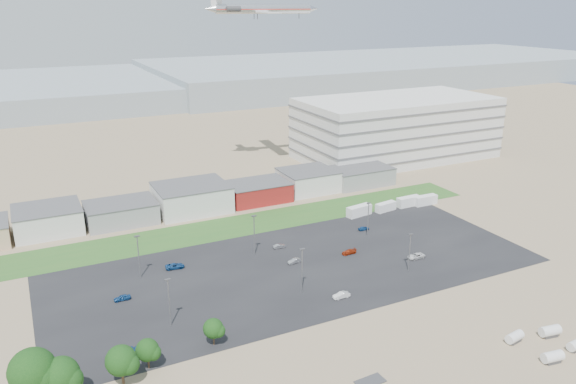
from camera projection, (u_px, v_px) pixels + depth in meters
ground at (318, 310)px, 119.65m from camera, size 700.00×700.00×0.00m
parking_lot at (297, 267)px, 138.73m from camera, size 120.00×50.00×0.01m
grass_strip at (232, 227)px, 163.81m from camera, size 160.00×16.00×0.02m
hills_backdrop at (153, 87)px, 402.49m from camera, size 700.00×200.00×9.00m
building_row at (157, 203)px, 171.54m from camera, size 170.00×20.00×8.00m
parking_garage at (396, 128)px, 234.02m from camera, size 80.00×40.00×25.00m
storage_tank_nw at (515, 337)px, 108.03m from camera, size 3.97×2.41×2.24m
storage_tank_ne at (550, 331)px, 109.84m from camera, size 4.35×2.64×2.45m
storage_tank_sw at (553, 357)px, 101.89m from camera, size 4.17×2.51×2.35m
storage_tank_se at (576, 345)px, 105.60m from camera, size 3.78×2.14×2.18m
box_trailer_a at (359, 211)px, 172.04m from camera, size 8.68×3.91×3.14m
box_trailer_b at (386, 207)px, 175.97m from camera, size 7.51×3.43×2.71m
box_trailer_c at (409, 201)px, 180.20m from camera, size 8.23×2.77×3.06m
box_trailer_d at (425, 200)px, 181.40m from camera, size 8.03×2.53×3.01m
tree_far_left at (33, 376)px, 89.09m from camera, size 8.02×8.02×12.02m
tree_left at (61, 379)px, 90.01m from camera, size 6.54×6.54×9.82m
tree_mid at (121, 364)px, 94.89m from camera, size 5.70×5.70×8.55m
tree_right at (147, 352)px, 99.55m from camera, size 4.43×4.43×6.65m
tree_near at (213, 330)px, 106.52m from camera, size 4.17×4.17×6.26m
lightpole_front_l at (169, 302)px, 112.37m from camera, size 1.22×0.51×10.40m
lightpole_front_m at (302, 271)px, 125.44m from camera, size 1.25×0.52×10.64m
lightpole_front_r at (409, 252)px, 135.76m from camera, size 1.13×0.47×9.64m
lightpole_back_l at (139, 257)px, 132.11m from camera, size 1.26×0.53×10.73m
lightpole_back_m at (254, 235)px, 144.31m from camera, size 1.27×0.53×10.80m
lightpole_back_r at (368, 220)px, 155.79m from camera, size 1.17×0.49×9.93m
airliner at (263, 9)px, 199.84m from camera, size 45.49×33.09×12.71m
parked_car_0 at (416, 256)px, 143.53m from camera, size 4.64×2.27×1.27m
parked_car_5 at (122, 298)px, 123.32m from camera, size 3.64×1.48×1.24m
parked_car_7 at (294, 261)px, 140.86m from camera, size 3.70×1.70×1.17m
parked_car_8 at (364, 228)px, 161.34m from camera, size 3.30×1.34×1.12m
parked_car_9 at (175, 266)px, 138.07m from camera, size 4.89×2.73×1.29m
parked_car_10 at (144, 348)px, 105.44m from camera, size 4.41×1.87×1.27m
parked_car_11 at (280, 246)px, 149.51m from camera, size 3.43×1.21×1.13m
parked_car_12 at (349, 252)px, 146.05m from camera, size 4.06×1.75×1.16m
parked_car_13 at (341, 295)px, 124.30m from camera, size 3.96×1.40×1.30m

